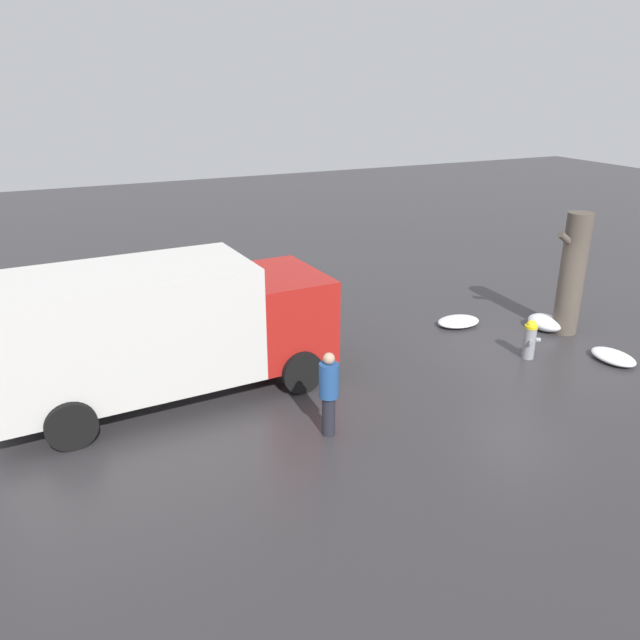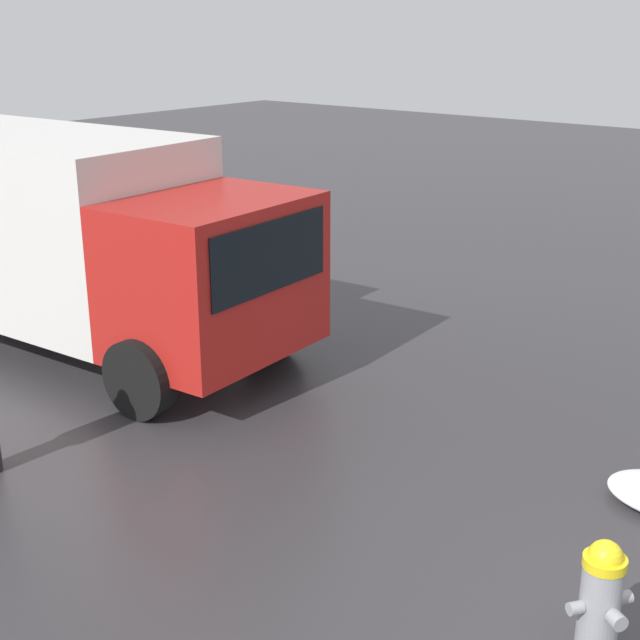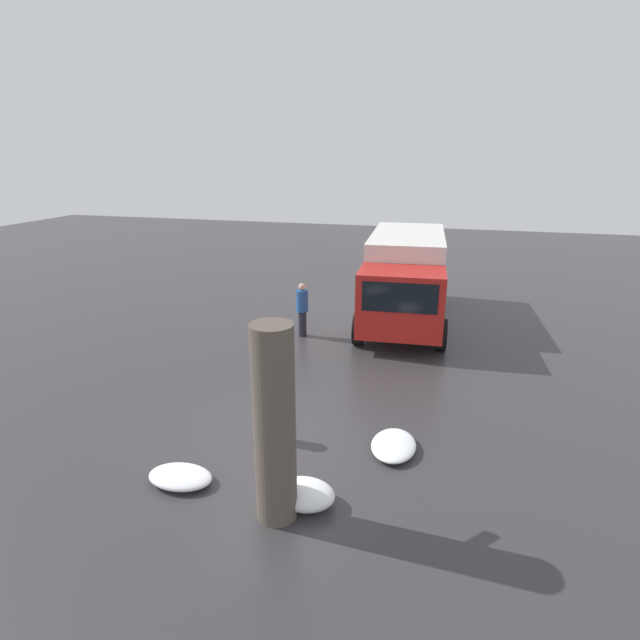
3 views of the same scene
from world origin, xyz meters
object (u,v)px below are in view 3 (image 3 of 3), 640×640
at_px(fire_hydrant, 269,417).
at_px(pedestrian, 302,308).
at_px(tree_trunk, 275,425).
at_px(delivery_truck, 405,274).

height_order(fire_hydrant, pedestrian, pedestrian).
xyz_separation_m(tree_trunk, delivery_truck, (10.02, -0.82, -0.04)).
bearing_deg(tree_trunk, fire_hydrant, 23.81).
bearing_deg(pedestrian, delivery_truck, 160.09).
bearing_deg(delivery_truck, fire_hydrant, 74.80).
xyz_separation_m(tree_trunk, pedestrian, (7.62, 1.94, -0.67)).
distance_m(fire_hydrant, tree_trunk, 2.40).
xyz_separation_m(fire_hydrant, tree_trunk, (-1.96, -0.86, 1.08)).
bearing_deg(fire_hydrant, pedestrian, -135.23).
height_order(delivery_truck, pedestrian, delivery_truck).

